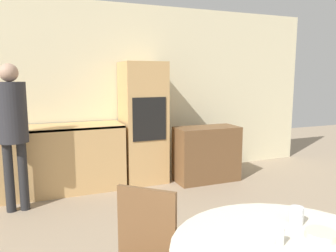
% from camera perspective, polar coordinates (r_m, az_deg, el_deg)
% --- Properties ---
extents(wall_back, '(6.86, 0.05, 2.60)m').
position_cam_1_polar(wall_back, '(4.98, -9.67, 5.73)').
color(wall_back, beige).
rests_on(wall_back, ground_plane).
extents(kitchen_counter, '(2.61, 0.60, 0.89)m').
position_cam_1_polar(kitchen_counter, '(4.64, -24.09, -5.61)').
color(kitchen_counter, tan).
rests_on(kitchen_counter, ground_plane).
extents(oven_unit, '(0.60, 0.59, 1.75)m').
position_cam_1_polar(oven_unit, '(4.79, -4.36, 0.59)').
color(oven_unit, tan).
rests_on(oven_unit, ground_plane).
extents(sideboard, '(0.94, 0.45, 0.81)m').
position_cam_1_polar(sideboard, '(4.90, 6.74, -4.85)').
color(sideboard, brown).
rests_on(sideboard, ground_plane).
extents(person_standing, '(0.33, 0.33, 1.68)m').
position_cam_1_polar(person_standing, '(4.04, -25.51, 0.77)').
color(person_standing, '#262628').
rests_on(person_standing, ground_plane).
extents(cup, '(0.07, 0.07, 0.10)m').
position_cam_1_polar(cup, '(1.93, 21.49, -14.31)').
color(cup, silver).
rests_on(cup, dining_table).
extents(bowl_centre, '(0.15, 0.15, 0.04)m').
position_cam_1_polar(bowl_centre, '(1.83, 25.06, -16.79)').
color(bowl_centre, beige).
rests_on(bowl_centre, dining_table).
extents(salt_shaker, '(0.03, 0.03, 0.09)m').
position_cam_1_polar(salt_shaker, '(1.69, 19.03, -17.72)').
color(salt_shaker, white).
rests_on(salt_shaker, dining_table).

